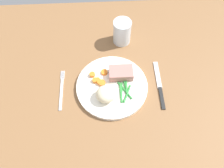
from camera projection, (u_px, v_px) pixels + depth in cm
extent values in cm
cube|color=brown|center=(115.00, 84.00, 83.72)|extent=(120.00, 90.00, 2.00)
cylinder|color=white|center=(112.00, 86.00, 81.11)|extent=(26.47, 26.47, 1.60)
cube|color=#B2756B|center=(121.00, 73.00, 81.12)|extent=(8.84, 5.69, 3.25)
ellipsoid|color=beige|center=(106.00, 94.00, 75.88)|extent=(6.88, 6.77, 4.93)
cylinder|color=orange|center=(95.00, 81.00, 80.60)|extent=(1.94, 1.94, 1.22)
cylinder|color=orange|center=(104.00, 72.00, 82.73)|extent=(2.48, 2.48, 0.82)
cylinder|color=orange|center=(102.00, 83.00, 80.22)|extent=(2.49, 2.49, 1.18)
cylinder|color=orange|center=(97.00, 81.00, 80.79)|extent=(2.31, 2.31, 0.94)
cylinder|color=orange|center=(92.00, 75.00, 81.96)|extent=(2.07, 2.07, 1.25)
cylinder|color=orange|center=(100.00, 82.00, 80.30)|extent=(2.07, 2.07, 1.30)
cylinder|color=#2D8C38|center=(122.00, 89.00, 79.22)|extent=(1.05, 5.61, 0.61)
cylinder|color=#2D8C38|center=(126.00, 86.00, 79.85)|extent=(1.08, 6.24, 0.85)
cylinder|color=#2D8C38|center=(121.00, 93.00, 78.51)|extent=(0.85, 7.85, 0.69)
cylinder|color=#2D8C38|center=(126.00, 87.00, 79.68)|extent=(1.50, 5.59, 0.72)
cylinder|color=#2D8C38|center=(127.00, 94.00, 78.34)|extent=(3.53, 6.93, 0.70)
cylinder|color=#2D8C38|center=(125.00, 90.00, 79.04)|extent=(5.11, 7.45, 0.63)
cube|color=silver|center=(61.00, 94.00, 80.19)|extent=(1.00, 13.00, 0.40)
cube|color=silver|center=(61.00, 75.00, 84.22)|extent=(0.24, 3.60, 0.40)
cube|color=silver|center=(62.00, 75.00, 84.23)|extent=(0.24, 3.60, 0.40)
cube|color=silver|center=(63.00, 75.00, 84.24)|extent=(0.24, 3.60, 0.40)
cube|color=silver|center=(64.00, 75.00, 84.25)|extent=(0.24, 3.60, 0.40)
cube|color=black|center=(162.00, 98.00, 79.39)|extent=(1.30, 9.00, 0.64)
cube|color=silver|center=(158.00, 75.00, 84.28)|extent=(1.70, 12.00, 0.40)
cylinder|color=silver|center=(122.00, 32.00, 88.38)|extent=(7.25, 7.25, 10.46)
cylinder|color=silver|center=(122.00, 35.00, 90.07)|extent=(6.67, 6.67, 6.58)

